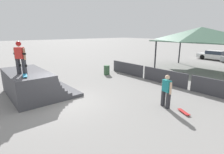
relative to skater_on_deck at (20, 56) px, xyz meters
The scene contains 10 objects.
ground_plane 3.36m from the skater_on_deck, 41.43° to the left, with size 160.00×160.00×0.00m, color gray.
quarter_pipe_ramp 2.05m from the skater_on_deck, 135.26° to the left, with size 4.30×3.57×1.53m.
skater_on_deck is the anchor object (origin of this frame).
skateboard_on_deck 1.19m from the skater_on_deck, ahead, with size 0.87×0.37×0.09m.
bystander_walking 7.88m from the skater_on_deck, 43.51° to the left, with size 0.69×0.34×1.71m.
skateboard_on_ground 8.88m from the skater_on_deck, 39.24° to the left, with size 0.78×0.53×0.09m.
barrier_fence 9.65m from the skater_on_deck, 71.26° to the left, with size 11.56×0.12×1.05m.
pavilion_shelter 15.89m from the skater_on_deck, 81.52° to the left, with size 8.02×5.69×4.25m.
trash_bin 7.88m from the skater_on_deck, 104.67° to the left, with size 0.52×0.52×0.85m, color #385B3D.
parked_car_white 24.23m from the skater_on_deck, 87.97° to the left, with size 4.57×1.75×1.27m.
Camera 1 is at (8.66, -3.58, 3.77)m, focal length 28.00 mm.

